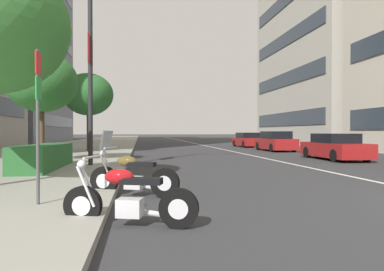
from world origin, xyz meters
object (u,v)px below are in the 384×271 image
(street_tree_by_lamp_post, at_px, (88,95))
(car_lead_in_lane, at_px, (335,147))
(motorcycle_under_tarp, at_px, (132,177))
(car_mid_block_traffic, at_px, (248,140))
(car_approaching_light, at_px, (275,142))
(street_tree_far_plaza, at_px, (42,82))
(motorcycle_mid_row, at_px, (128,200))
(parking_sign_by_curb, at_px, (38,108))
(street_lamp_with_banners, at_px, (100,45))

(street_tree_by_lamp_post, bearing_deg, car_lead_in_lane, -119.85)
(motorcycle_under_tarp, xyz_separation_m, car_mid_block_traffic, (24.13, -10.51, 0.22))
(car_approaching_light, distance_m, street_tree_far_plaza, 17.40)
(car_mid_block_traffic, bearing_deg, motorcycle_mid_row, 156.89)
(car_approaching_light, distance_m, car_mid_block_traffic, 7.05)
(parking_sign_by_curb, bearing_deg, car_approaching_light, -33.25)
(car_lead_in_lane, xyz_separation_m, street_lamp_with_banners, (-2.71, 11.67, 4.23))
(motorcycle_mid_row, bearing_deg, street_lamp_with_banners, -63.91)
(parking_sign_by_curb, distance_m, street_lamp_with_banners, 7.98)
(car_mid_block_traffic, xyz_separation_m, street_tree_far_plaza, (-16.21, 14.59, 2.96))
(motorcycle_mid_row, relative_size, street_lamp_with_banners, 0.27)
(car_mid_block_traffic, bearing_deg, street_lamp_with_banners, 145.10)
(car_approaching_light, height_order, street_lamp_with_banners, street_lamp_with_banners)
(car_mid_block_traffic, relative_size, street_tree_far_plaza, 0.91)
(car_lead_in_lane, height_order, car_mid_block_traffic, car_mid_block_traffic)
(car_lead_in_lane, bearing_deg, street_lamp_with_banners, 105.26)
(street_tree_by_lamp_post, bearing_deg, street_lamp_with_banners, -169.26)
(street_tree_far_plaza, xyz_separation_m, street_tree_by_lamp_post, (8.71, -0.70, 0.41))
(car_mid_block_traffic, bearing_deg, motorcycle_under_tarp, 154.92)
(motorcycle_mid_row, height_order, car_lead_in_lane, car_lead_in_lane)
(car_approaching_light, bearing_deg, street_lamp_with_banners, 132.90)
(motorcycle_under_tarp, distance_m, car_lead_in_lane, 13.54)
(parking_sign_by_curb, height_order, street_lamp_with_banners, street_lamp_with_banners)
(car_approaching_light, relative_size, street_tree_by_lamp_post, 0.82)
(parking_sign_by_curb, xyz_separation_m, street_tree_by_lamp_post, (17.95, 1.74, 2.15))
(car_approaching_light, distance_m, street_tree_by_lamp_post, 14.21)
(car_lead_in_lane, relative_size, street_tree_by_lamp_post, 0.85)
(car_approaching_light, xyz_separation_m, parking_sign_by_curb, (-18.40, 12.07, 1.19))
(motorcycle_under_tarp, relative_size, car_mid_block_traffic, 0.46)
(car_mid_block_traffic, height_order, street_tree_far_plaza, street_tree_far_plaza)
(car_lead_in_lane, distance_m, street_lamp_with_banners, 12.71)
(motorcycle_under_tarp, xyz_separation_m, street_tree_by_lamp_post, (16.63, 3.38, 3.60))
(car_approaching_light, xyz_separation_m, street_tree_far_plaza, (-9.16, 14.50, 2.93))
(motorcycle_under_tarp, bearing_deg, car_mid_block_traffic, -91.76)
(street_tree_far_plaza, bearing_deg, motorcycle_under_tarp, -152.78)
(motorcycle_mid_row, bearing_deg, car_lead_in_lane, -115.52)
(motorcycle_mid_row, height_order, car_mid_block_traffic, car_mid_block_traffic)
(motorcycle_mid_row, xyz_separation_m, street_lamp_with_banners, (8.54, 1.37, 4.47))
(street_tree_far_plaza, bearing_deg, parking_sign_by_curb, -165.22)
(car_lead_in_lane, distance_m, car_approaching_light, 8.30)
(car_approaching_light, bearing_deg, car_mid_block_traffic, -0.75)
(motorcycle_mid_row, bearing_deg, car_mid_block_traffic, -94.62)
(motorcycle_mid_row, xyz_separation_m, street_tree_by_lamp_post, (19.09, 3.37, 3.64))
(car_approaching_light, bearing_deg, motorcycle_under_tarp, 148.50)
(motorcycle_mid_row, distance_m, parking_sign_by_curb, 2.48)
(car_approaching_light, height_order, street_tree_by_lamp_post, street_tree_by_lamp_post)
(street_lamp_with_banners, bearing_deg, motorcycle_under_tarp, -167.24)
(street_tree_far_plaza, bearing_deg, motorcycle_mid_row, -158.60)
(motorcycle_under_tarp, height_order, car_lead_in_lane, motorcycle_under_tarp)
(motorcycle_under_tarp, distance_m, street_lamp_with_banners, 7.64)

